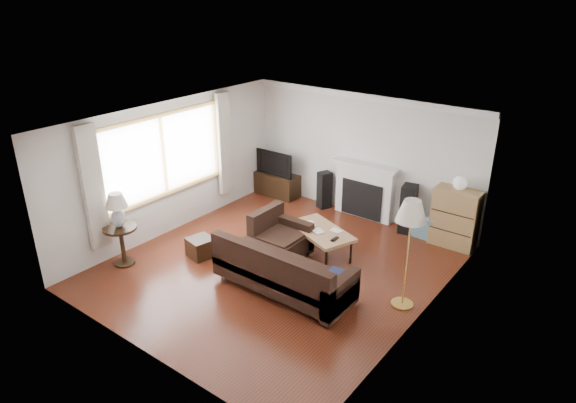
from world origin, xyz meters
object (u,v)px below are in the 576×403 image
Objects in this scene: tv_stand at (277,184)px; floor_lamp at (407,255)px; bookshelf at (455,218)px; sectional_sofa at (283,269)px; coffee_table at (320,242)px; side_table at (122,245)px.

tv_stand is 0.59× the size of floor_lamp.
floor_lamp is at bearing -87.22° from bookshelf.
sectional_sofa is (2.50, -3.01, 0.14)m from tv_stand.
tv_stand is at bearing 129.65° from sectional_sofa.
floor_lamp is (0.11, -2.28, 0.30)m from bookshelf.
coffee_table is at bearing -135.18° from bookshelf.
side_table is at bearing -92.64° from tv_stand.
floor_lamp is 4.70m from side_table.
side_table is (-2.48, -2.31, 0.11)m from coffee_table.
bookshelf is 0.45× the size of sectional_sofa.
floor_lamp reaches higher than bookshelf.
coffee_table is 3.39m from side_table.
tv_stand is 3.92m from sectional_sofa.
bookshelf is 3.42m from sectional_sofa.
floor_lamp reaches higher than sectional_sofa.
bookshelf is at bearing 66.27° from coffee_table.
side_table is at bearing -115.69° from coffee_table.
bookshelf is 1.57× the size of side_table.
side_table is (-4.22, -4.03, -0.20)m from bookshelf.
side_table reaches higher than coffee_table.
bookshelf is 2.47m from coffee_table.
tv_stand is at bearing -179.48° from bookshelf.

